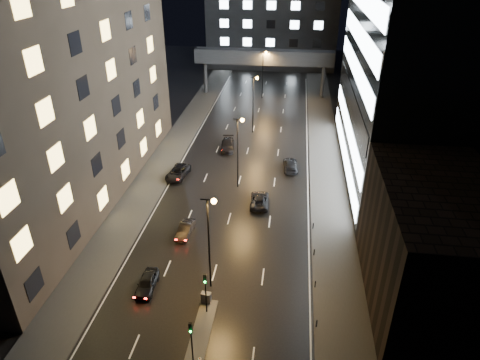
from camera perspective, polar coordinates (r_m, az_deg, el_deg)
The scene contains 24 objects.
ground at distance 70.24m, azimuth 1.02°, elevation 3.91°, with size 160.00×160.00×0.00m, color black.
sidewalk_left at distance 68.21m, azimuth -9.97°, elevation 2.72°, with size 5.00×110.00×0.15m, color #383533.
sidewalk_right at distance 65.59m, azimuth 11.43°, elevation 1.47°, with size 5.00×110.00×0.15m, color #383533.
building_left at distance 56.60m, azimuth -25.23°, elevation 16.51°, with size 15.00×48.00×40.00m, color #2D2319.
building_right_low at distance 42.06m, azimuth 24.21°, elevation -8.20°, with size 10.00×18.00×12.00m, color black.
building_right_glass at distance 62.41m, azimuth 25.75°, elevation 19.70°, with size 20.00×36.00×45.00m, color black.
building_far at distance 122.74m, azimuth 4.38°, elevation 20.72°, with size 34.00×14.00×25.00m, color #333335.
skybridge at distance 95.98m, azimuth 3.19°, elevation 15.97°, with size 30.00×3.00×10.00m.
median_island at distance 39.44m, azimuth -5.21°, elevation -19.72°, with size 1.60×8.00×0.15m, color #383533.
traffic_signal_near at distance 38.98m, azimuth -4.62°, elevation -14.06°, with size 0.28×0.34×4.40m.
traffic_signal_far at distance 35.26m, azimuth -6.52°, elevation -20.07°, with size 0.28×0.34×4.40m.
bollard_row at distance 41.79m, azimuth 10.07°, elevation -15.89°, with size 0.12×25.12×0.90m.
streetlight_near at distance 39.50m, azimuth -3.99°, elevation -6.98°, with size 1.45×0.50×10.15m.
streetlight_mid_a at distance 56.69m, azimuth -0.14°, elevation 4.80°, with size 1.45×0.50×10.15m.
streetlight_mid_b at distance 75.28m, azimuth 1.90°, elevation 10.94°, with size 1.45×0.50×10.15m.
streetlight_far at distance 94.45m, azimuth 3.16°, elevation 14.62°, with size 1.45×0.50×10.15m.
car_away_a at distance 43.78m, azimuth -12.29°, elevation -13.24°, with size 1.66×4.12×1.40m, color black.
car_away_b at distance 50.25m, azimuth -7.31°, elevation -6.57°, with size 1.40×4.03×1.33m, color black.
car_away_c at distance 62.51m, azimuth -8.27°, elevation 1.01°, with size 2.42×5.25×1.46m, color black.
car_away_d at distance 70.52m, azimuth -1.66°, elevation 4.69°, with size 2.15×5.29×1.53m, color black.
car_toward_a at distance 55.37m, azimuth 2.60°, elevation -2.66°, with size 2.28×4.94×1.37m, color black.
car_toward_b at distance 64.47m, azimuth 6.74°, elevation 2.03°, with size 2.07×5.08×1.47m, color black.
utility_cabinet at distance 41.53m, azimuth -4.55°, elevation -15.34°, with size 0.90×0.53×1.08m, color #4B4B4D.
cone_b at distance 37.51m, azimuth -5.39°, elevation -22.71°, with size 0.34×0.34×0.52m, color #E5550C.
Camera 1 is at (7.01, -23.35, 29.53)m, focal length 32.00 mm.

